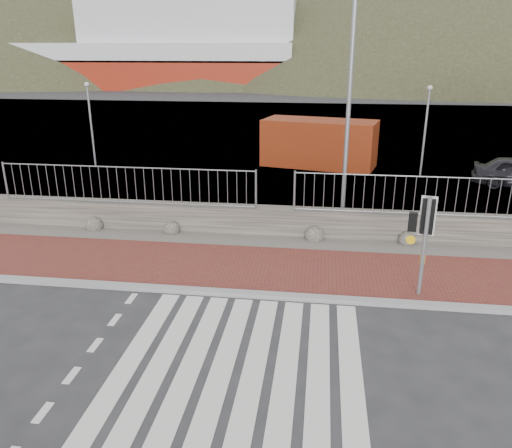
# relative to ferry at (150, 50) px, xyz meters

# --- Properties ---
(ground) EXTENTS (220.00, 220.00, 0.00)m
(ground) POSITION_rel_ferry_xyz_m (24.65, -67.90, -5.36)
(ground) COLOR #28282B
(ground) RESTS_ON ground
(sidewalk_far) EXTENTS (40.00, 3.00, 0.08)m
(sidewalk_far) POSITION_rel_ferry_xyz_m (24.65, -63.40, -5.32)
(sidewalk_far) COLOR brown
(sidewalk_far) RESTS_ON ground
(kerb_far) EXTENTS (40.00, 0.25, 0.12)m
(kerb_far) POSITION_rel_ferry_xyz_m (24.65, -64.90, -5.31)
(kerb_far) COLOR gray
(kerb_far) RESTS_ON ground
(zebra_crossing) EXTENTS (4.62, 5.60, 0.01)m
(zebra_crossing) POSITION_rel_ferry_xyz_m (24.65, -67.90, -5.36)
(zebra_crossing) COLOR silver
(zebra_crossing) RESTS_ON ground
(gravel_strip) EXTENTS (40.00, 1.50, 0.06)m
(gravel_strip) POSITION_rel_ferry_xyz_m (24.65, -61.40, -5.33)
(gravel_strip) COLOR #59544C
(gravel_strip) RESTS_ON ground
(stone_wall) EXTENTS (40.00, 0.60, 0.90)m
(stone_wall) POSITION_rel_ferry_xyz_m (24.65, -60.60, -4.91)
(stone_wall) COLOR #413D36
(stone_wall) RESTS_ON ground
(railing) EXTENTS (18.07, 0.07, 1.22)m
(railing) POSITION_rel_ferry_xyz_m (24.65, -60.75, -3.54)
(railing) COLOR gray
(railing) RESTS_ON stone_wall
(quay) EXTENTS (120.00, 40.00, 0.50)m
(quay) POSITION_rel_ferry_xyz_m (24.65, -40.00, -5.36)
(quay) COLOR #4C4C4F
(quay) RESTS_ON ground
(water) EXTENTS (220.00, 50.00, 0.05)m
(water) POSITION_rel_ferry_xyz_m (24.65, -5.00, -5.36)
(water) COLOR #3F4C54
(water) RESTS_ON ground
(ferry) EXTENTS (50.00, 16.00, 20.00)m
(ferry) POSITION_rel_ferry_xyz_m (0.00, 0.00, 0.00)
(ferry) COLOR maroon
(ferry) RESTS_ON ground
(hills_backdrop) EXTENTS (254.00, 90.00, 100.00)m
(hills_backdrop) POSITION_rel_ferry_xyz_m (31.40, 20.00, -28.42)
(hills_backdrop) COLOR #272F1C
(hills_backdrop) RESTS_ON ground
(traffic_signal_far) EXTENTS (0.62, 0.29, 2.52)m
(traffic_signal_far) POSITION_rel_ferry_xyz_m (28.47, -64.37, -3.54)
(traffic_signal_far) COLOR gray
(traffic_signal_far) RESTS_ON ground
(streetlight) EXTENTS (1.56, 0.84, 7.86)m
(streetlight) POSITION_rel_ferry_xyz_m (26.91, -59.86, -0.94)
(streetlight) COLOR gray
(streetlight) RESTS_ON ground
(shipping_container) EXTENTS (5.92, 3.51, 2.31)m
(shipping_container) POSITION_rel_ferry_xyz_m (25.89, -50.44, -4.21)
(shipping_container) COLOR maroon
(shipping_container) RESTS_ON ground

